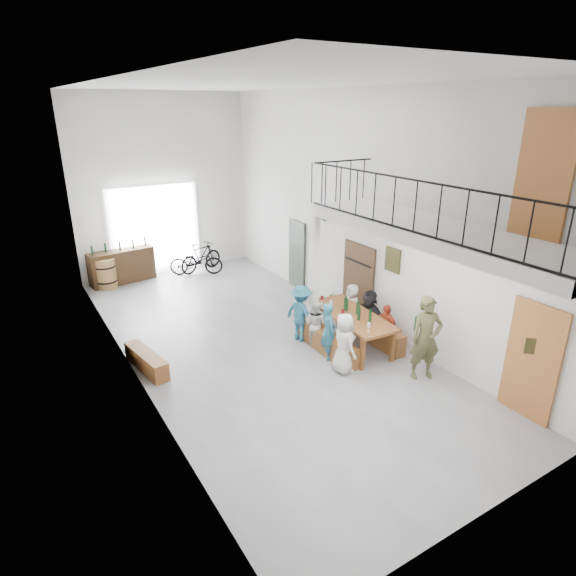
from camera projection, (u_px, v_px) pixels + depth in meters
floor at (256, 342)px, 11.08m from camera, size 12.00×12.00×0.00m
room_walls at (252, 186)px, 9.81m from camera, size 12.00×12.00×12.00m
gateway_portal at (155, 230)px, 15.11m from camera, size 2.80×0.08×2.80m
right_wall_decor at (407, 273)px, 10.29m from camera, size 0.07×8.28×5.07m
balcony at (434, 235)px, 8.49m from camera, size 1.52×5.62×4.00m
tasting_table at (352, 318)px, 10.62m from camera, size 1.09×2.31×0.79m
bench_inner at (326, 342)px, 10.56m from camera, size 0.36×2.01×0.46m
bench_wall at (369, 329)px, 11.12m from camera, size 0.31×2.17×0.50m
tableware at (351, 309)px, 10.47m from camera, size 0.48×1.76×0.35m
side_bench at (146, 361)px, 9.84m from camera, size 0.54×1.44×0.40m
oak_barrel at (106, 273)px, 14.17m from camera, size 0.61×0.61×0.89m
serving_counter at (122, 266)px, 14.61m from camera, size 1.98×0.79×1.02m
counter_bottles at (119, 246)px, 14.37m from camera, size 1.67×0.31×0.28m
guest_left_a at (344, 343)px, 9.63m from camera, size 0.46×0.65×1.27m
guest_left_b at (328, 331)px, 10.16m from camera, size 0.40×0.52×1.27m
guest_left_c at (316, 324)px, 10.71m from camera, size 0.58×0.64×1.08m
guest_left_d at (301, 313)px, 10.93m from camera, size 0.71×0.97×1.34m
guest_right_a at (385, 327)px, 10.58m from camera, size 0.36×0.65×1.06m
guest_right_b at (369, 315)px, 11.00m from camera, size 0.49×1.15×1.21m
guest_right_c at (352, 307)px, 11.53m from camera, size 0.50×0.63×1.14m
host_standing at (426, 338)px, 9.35m from camera, size 0.73×0.61×1.72m
potted_plant at (326, 301)px, 12.73m from camera, size 0.49×0.45×0.47m
bicycle_near at (196, 261)px, 15.29m from camera, size 1.75×1.24×0.87m
bicycle_far at (201, 257)px, 15.58m from camera, size 1.66×0.90×0.96m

